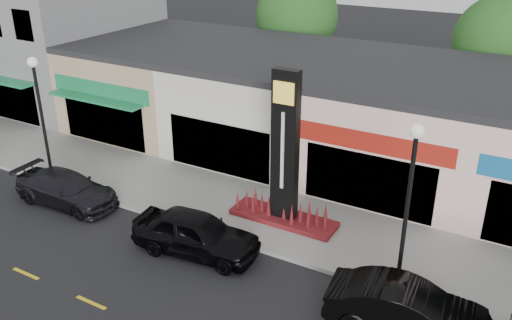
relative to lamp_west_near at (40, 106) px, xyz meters
The scene contains 15 objects.
ground 9.07m from the lamp_west_near, 17.35° to the right, with size 120.00×120.00×0.00m, color black.
sidewalk 8.89m from the lamp_west_near, 13.02° to the left, with size 52.00×4.30×0.15m, color gray.
curb 8.70m from the lamp_west_near, ahead, with size 52.00×0.20×0.15m, color gray.
building_grey_2story 13.45m from the lamp_west_near, 138.08° to the left, with size 12.00×10.95×8.30m.
shop_beige 9.04m from the lamp_west_near, 93.19° to the left, with size 7.00×10.85×4.80m.
shop_cream 11.13m from the lamp_west_near, 54.08° to the left, with size 7.00×10.01×4.80m.
shop_pink_w 16.25m from the lamp_west_near, 33.61° to the left, with size 7.00×10.01×4.80m.
tree_rear_west 17.55m from the lamp_west_near, 76.76° to the left, with size 5.20×5.20×7.83m.
tree_rear_mid 23.39m from the lamp_west_near, 46.74° to the left, with size 4.80×4.80×7.29m.
lamp_west_near is the anchor object (origin of this frame).
lamp_east_near 16.00m from the lamp_west_near, ahead, with size 0.44×0.44×5.47m.
pylon_sign 11.19m from the lamp_west_near, ahead, with size 4.20×1.30×6.00m.
car_dark_sedan 3.94m from the lamp_west_near, 28.00° to the right, with size 4.64×1.89×1.35m, color black.
car_black_sedan 9.74m from the lamp_west_near, ahead, with size 4.60×1.85×1.57m, color black.
car_black_conv 17.09m from the lamp_west_near, ahead, with size 4.58×1.60×1.51m, color black.
Camera 1 is at (11.14, -12.17, 10.92)m, focal length 38.00 mm.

